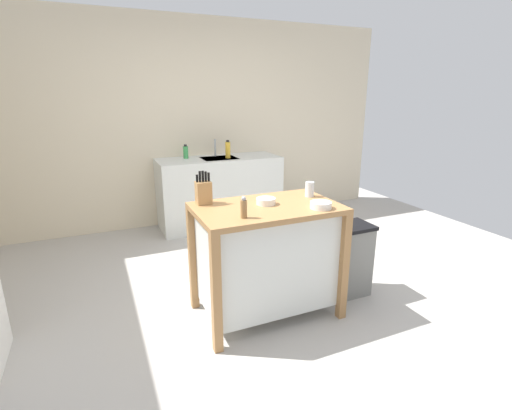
# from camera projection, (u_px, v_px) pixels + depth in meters

# --- Properties ---
(ground_plane) EXTENTS (6.51, 6.51, 0.00)m
(ground_plane) POSITION_uv_depth(u_px,v_px,m) (271.00, 301.00, 3.16)
(ground_plane) COLOR #ADA8A0
(ground_plane) RESTS_ON ground
(wall_back) EXTENTS (5.51, 0.10, 2.60)m
(wall_back) POSITION_uv_depth(u_px,v_px,m) (192.00, 124.00, 4.87)
(wall_back) COLOR beige
(wall_back) RESTS_ON ground
(kitchen_island) EXTENTS (1.06, 0.66, 0.89)m
(kitchen_island) POSITION_uv_depth(u_px,v_px,m) (266.00, 254.00, 2.87)
(kitchen_island) COLOR #9E7042
(kitchen_island) RESTS_ON ground
(knife_block) EXTENTS (0.11, 0.09, 0.25)m
(knife_block) POSITION_uv_depth(u_px,v_px,m) (203.00, 192.00, 2.78)
(knife_block) COLOR #AD7F4C
(knife_block) RESTS_ON kitchen_island
(bowl_stoneware_deep) EXTENTS (0.14, 0.14, 0.05)m
(bowl_stoneware_deep) POSITION_uv_depth(u_px,v_px,m) (266.00, 201.00, 2.79)
(bowl_stoneware_deep) COLOR silver
(bowl_stoneware_deep) RESTS_ON kitchen_island
(bowl_ceramic_small) EXTENTS (0.15, 0.15, 0.05)m
(bowl_ceramic_small) POSITION_uv_depth(u_px,v_px,m) (321.00, 205.00, 2.69)
(bowl_ceramic_small) COLOR silver
(bowl_ceramic_small) RESTS_ON kitchen_island
(drinking_cup) EXTENTS (0.07, 0.07, 0.12)m
(drinking_cup) POSITION_uv_depth(u_px,v_px,m) (310.00, 189.00, 2.99)
(drinking_cup) COLOR silver
(drinking_cup) RESTS_ON kitchen_island
(pepper_grinder) EXTENTS (0.04, 0.04, 0.15)m
(pepper_grinder) POSITION_uv_depth(u_px,v_px,m) (244.00, 208.00, 2.47)
(pepper_grinder) COLOR olive
(pepper_grinder) RESTS_ON kitchen_island
(trash_bin) EXTENTS (0.36, 0.28, 0.63)m
(trash_bin) POSITION_uv_depth(u_px,v_px,m) (348.00, 259.00, 3.21)
(trash_bin) COLOR slate
(trash_bin) RESTS_ON ground
(sink_counter) EXTENTS (1.56, 0.60, 0.89)m
(sink_counter) POSITION_uv_depth(u_px,v_px,m) (220.00, 192.00, 4.90)
(sink_counter) COLOR silver
(sink_counter) RESTS_ON ground
(sink_faucet) EXTENTS (0.02, 0.02, 0.22)m
(sink_faucet) POSITION_uv_depth(u_px,v_px,m) (215.00, 148.00, 4.87)
(sink_faucet) COLOR #B7BCC1
(sink_faucet) RESTS_ON sink_counter
(bottle_dish_soap) EXTENTS (0.06, 0.06, 0.18)m
(bottle_dish_soap) POSITION_uv_depth(u_px,v_px,m) (186.00, 152.00, 4.70)
(bottle_dish_soap) COLOR green
(bottle_dish_soap) RESTS_ON sink_counter
(bottle_spray_cleaner) EXTENTS (0.06, 0.06, 0.23)m
(bottle_spray_cleaner) POSITION_uv_depth(u_px,v_px,m) (228.00, 150.00, 4.73)
(bottle_spray_cleaner) COLOR yellow
(bottle_spray_cleaner) RESTS_ON sink_counter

